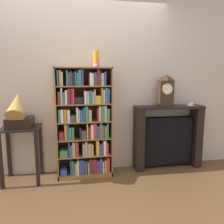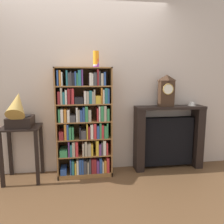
% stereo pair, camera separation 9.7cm
% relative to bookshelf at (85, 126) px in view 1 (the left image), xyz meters
% --- Properties ---
extents(ground_plane, '(7.87, 6.40, 0.02)m').
position_rel_bookshelf_xyz_m(ground_plane, '(-0.01, -0.07, -0.75)').
color(ground_plane, brown).
extents(wall_back, '(4.87, 0.08, 2.60)m').
position_rel_bookshelf_xyz_m(wall_back, '(0.22, 0.22, 0.56)').
color(wall_back, beige).
rests_on(wall_back, ground).
extents(bookshelf, '(0.78, 0.33, 1.56)m').
position_rel_bookshelf_xyz_m(bookshelf, '(0.00, 0.00, 0.00)').
color(bookshelf, olive).
rests_on(bookshelf, ground).
extents(cup_stack, '(0.08, 0.08, 0.22)m').
position_rel_bookshelf_xyz_m(cup_stack, '(0.17, -0.03, 0.93)').
color(cup_stack, purple).
rests_on(cup_stack, bookshelf).
extents(side_table_left, '(0.51, 0.44, 0.76)m').
position_rel_bookshelf_xyz_m(side_table_left, '(-0.86, -0.04, -0.19)').
color(side_table_left, black).
rests_on(side_table_left, ground).
extents(gramophone, '(0.32, 0.50, 0.53)m').
position_rel_bookshelf_xyz_m(gramophone, '(-0.86, -0.11, 0.24)').
color(gramophone, black).
rests_on(gramophone, side_table_left).
extents(fireplace_mantel, '(1.07, 0.27, 0.99)m').
position_rel_bookshelf_xyz_m(fireplace_mantel, '(1.29, 0.06, -0.25)').
color(fireplace_mantel, black).
rests_on(fireplace_mantel, ground).
extents(mantel_clock, '(0.22, 0.14, 0.47)m').
position_rel_bookshelf_xyz_m(mantel_clock, '(1.23, 0.04, 0.48)').
color(mantel_clock, '#382316').
rests_on(mantel_clock, fireplace_mantel).
extents(teacup_with_saucer, '(0.13, 0.13, 0.06)m').
position_rel_bookshelf_xyz_m(teacup_with_saucer, '(1.64, 0.04, 0.27)').
color(teacup_with_saucer, white).
rests_on(teacup_with_saucer, fireplace_mantel).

